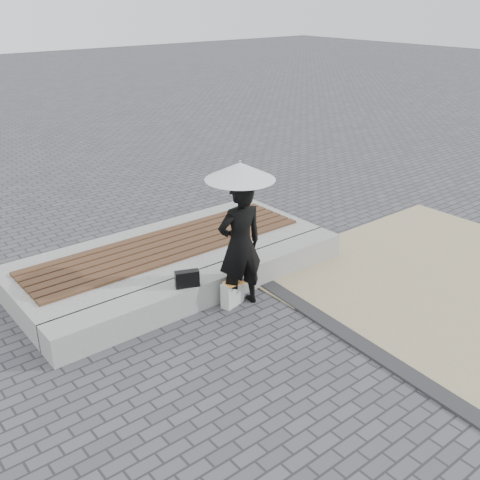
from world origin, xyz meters
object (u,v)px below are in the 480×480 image
Objects in this scene: parasol at (240,171)px; handbag at (187,279)px; woman at (240,245)px; seating_ledge at (212,285)px; canvas_tote at (232,293)px.

parasol is 1.66m from handbag.
woman reaches higher than handbag.
handbag is at bearing -167.02° from seating_ledge.
handbag is at bearing -12.89° from woman.
canvas_tote is (0.10, -0.36, -0.01)m from seating_ledge.
handbag reaches higher than seating_ledge.
woman is 4.93× the size of canvas_tote.
woman is (0.21, -0.39, 0.73)m from seating_ledge.
parasol is at bearing -62.16° from seating_ledge.
woman reaches higher than canvas_tote.
woman is 0.87m from handbag.
seating_ledge is 13.32× the size of canvas_tote.
handbag is at bearing 143.73° from canvas_tote.
parasol is at bearing 0.71° from handbag.
canvas_tote is (0.60, -0.24, -0.33)m from handbag.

